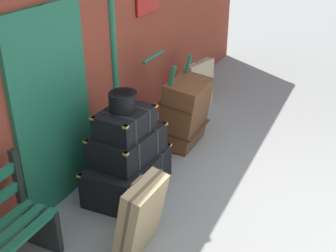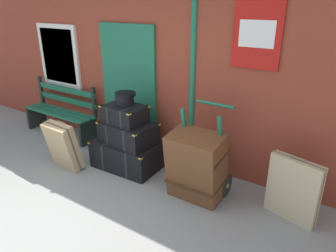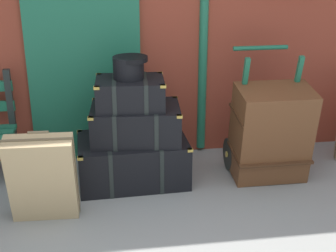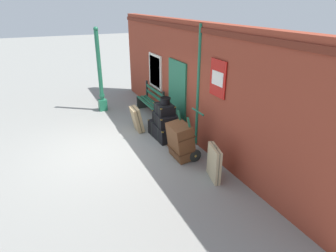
# 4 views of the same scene
# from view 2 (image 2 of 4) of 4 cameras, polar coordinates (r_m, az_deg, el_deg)

# --- Properties ---
(ground_plane) EXTENTS (60.00, 60.00, 0.00)m
(ground_plane) POSITION_cam_2_polar(r_m,az_deg,el_deg) (3.92, -24.38, -18.39)
(ground_plane) COLOR gray
(brick_facade) EXTENTS (10.40, 0.35, 3.20)m
(brick_facade) POSITION_cam_2_polar(r_m,az_deg,el_deg) (4.92, -1.46, 12.46)
(brick_facade) COLOR brown
(brick_facade) RESTS_ON ground
(platform_bench) EXTENTS (1.60, 0.43, 1.01)m
(platform_bench) POSITION_cam_2_polar(r_m,az_deg,el_deg) (6.27, -18.94, 2.48)
(platform_bench) COLOR #1E6647
(platform_bench) RESTS_ON ground
(steamer_trunk_base) EXTENTS (1.03, 0.69, 0.43)m
(steamer_trunk_base) POSITION_cam_2_polar(r_m,az_deg,el_deg) (4.86, -7.47, -5.16)
(steamer_trunk_base) COLOR black
(steamer_trunk_base) RESTS_ON ground
(steamer_trunk_middle) EXTENTS (0.85, 0.61, 0.33)m
(steamer_trunk_middle) POSITION_cam_2_polar(r_m,az_deg,el_deg) (4.69, -7.32, -1.22)
(steamer_trunk_middle) COLOR black
(steamer_trunk_middle) RESTS_ON steamer_trunk_base
(steamer_trunk_top) EXTENTS (0.63, 0.48, 0.27)m
(steamer_trunk_top) POSITION_cam_2_polar(r_m,az_deg,el_deg) (4.60, -7.97, 2.19)
(steamer_trunk_top) COLOR black
(steamer_trunk_top) RESTS_ON steamer_trunk_middle
(round_hatbox) EXTENTS (0.31, 0.29, 0.20)m
(round_hatbox) POSITION_cam_2_polar(r_m,az_deg,el_deg) (4.54, -7.96, 5.14)
(round_hatbox) COLOR black
(round_hatbox) RESTS_ON steamer_trunk_top
(porters_trolley) EXTENTS (0.71, 0.64, 1.19)m
(porters_trolley) POSITION_cam_2_polar(r_m,az_deg,el_deg) (4.23, 6.33, -8.62)
(porters_trolley) COLOR black
(porters_trolley) RESTS_ON ground
(large_brown_trunk) EXTENTS (0.70, 0.55, 0.93)m
(large_brown_trunk) POSITION_cam_2_polar(r_m,az_deg,el_deg) (3.99, 5.27, -7.32)
(large_brown_trunk) COLOR brown
(large_brown_trunk) RESTS_ON ground
(suitcase_beige) EXTENTS (0.61, 0.27, 0.82)m
(suitcase_beige) POSITION_cam_2_polar(r_m,az_deg,el_deg) (3.94, 22.03, -10.81)
(suitcase_beige) COLOR tan
(suitcase_beige) RESTS_ON ground
(suitcase_charcoal) EXTENTS (0.55, 0.36, 0.77)m
(suitcase_charcoal) POSITION_cam_2_polar(r_m,az_deg,el_deg) (4.95, -18.74, -3.53)
(suitcase_charcoal) COLOR tan
(suitcase_charcoal) RESTS_ON ground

